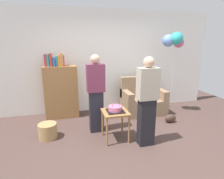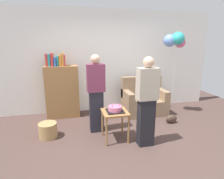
% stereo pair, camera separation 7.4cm
% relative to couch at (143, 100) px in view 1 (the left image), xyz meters
% --- Properties ---
extents(ground_plane, '(8.00, 8.00, 0.00)m').
position_rel_couch_xyz_m(ground_plane, '(-0.85, -1.46, -0.34)').
color(ground_plane, '#4C3833').
extents(wall_back, '(6.00, 0.10, 2.70)m').
position_rel_couch_xyz_m(wall_back, '(-0.85, 0.59, 1.01)').
color(wall_back, silver).
rests_on(wall_back, ground_plane).
extents(couch, '(1.10, 0.70, 0.96)m').
position_rel_couch_xyz_m(couch, '(0.00, 0.00, 0.00)').
color(couch, '#8C7054').
rests_on(couch, ground_plane).
extents(bookshelf, '(0.80, 0.36, 1.62)m').
position_rel_couch_xyz_m(bookshelf, '(-2.10, 0.24, 0.35)').
color(bookshelf, olive).
rests_on(bookshelf, ground_plane).
extents(side_table, '(0.48, 0.48, 0.58)m').
position_rel_couch_xyz_m(side_table, '(-1.10, -1.21, 0.15)').
color(side_table, olive).
rests_on(side_table, ground_plane).
extents(birthday_cake, '(0.32, 0.32, 0.17)m').
position_rel_couch_xyz_m(birthday_cake, '(-1.10, -1.21, 0.29)').
color(birthday_cake, black).
rests_on(birthday_cake, side_table).
extents(person_blowing_candles, '(0.36, 0.22, 1.63)m').
position_rel_couch_xyz_m(person_blowing_candles, '(-1.39, -0.76, 0.49)').
color(person_blowing_candles, '#23232D').
rests_on(person_blowing_candles, ground_plane).
extents(person_holding_cake, '(0.36, 0.22, 1.63)m').
position_rel_couch_xyz_m(person_holding_cake, '(-0.59, -1.52, 0.49)').
color(person_holding_cake, black).
rests_on(person_holding_cake, ground_plane).
extents(wicker_basket, '(0.36, 0.36, 0.30)m').
position_rel_couch_xyz_m(wicker_basket, '(-2.38, -0.83, -0.19)').
color(wicker_basket, '#A88451').
rests_on(wicker_basket, ground_plane).
extents(handbag, '(0.28, 0.14, 0.20)m').
position_rel_couch_xyz_m(handbag, '(0.39, -0.77, -0.24)').
color(handbag, '#473328').
rests_on(handbag, ground_plane).
extents(balloon_bunch, '(0.53, 0.41, 2.10)m').
position_rel_couch_xyz_m(balloon_bunch, '(0.66, -0.22, 1.56)').
color(balloon_bunch, silver).
rests_on(balloon_bunch, ground_plane).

